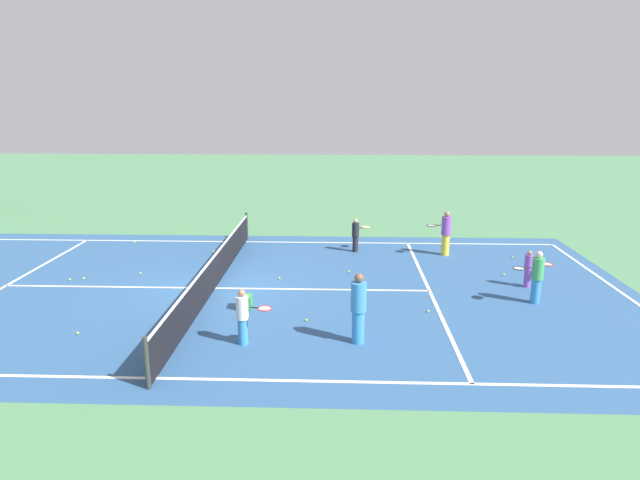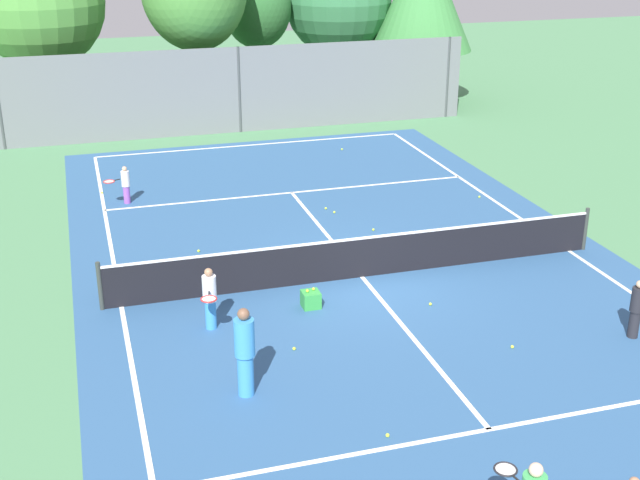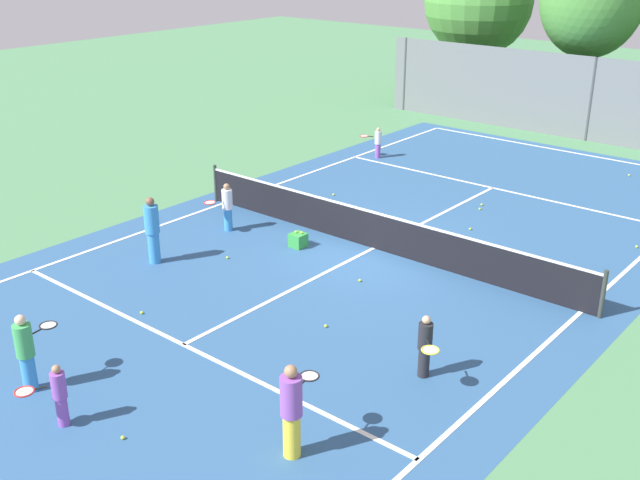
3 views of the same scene
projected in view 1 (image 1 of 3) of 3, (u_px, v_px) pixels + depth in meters
name	position (u px, v px, depth m)	size (l,w,h in m)	color
ground_plane	(215.00, 288.00, 16.59)	(80.00, 80.00, 0.00)	#4C8456
court_surface	(215.00, 288.00, 16.59)	(13.00, 25.00, 0.01)	#2D5684
tennis_net	(214.00, 272.00, 16.46)	(11.90, 0.10, 1.10)	#333833
player_1	(446.00, 233.00, 19.89)	(0.48, 0.93, 1.62)	yellow
player_2	(358.00, 308.00, 12.71)	(0.36, 0.36, 1.69)	#388CD8
player_3	(537.00, 277.00, 15.21)	(0.46, 0.90, 1.50)	#388CD8
player_4	(529.00, 268.00, 16.55)	(0.57, 0.81, 1.14)	purple
player_5	(243.00, 316.00, 12.68)	(0.44, 0.87, 1.34)	#388CD8
player_6	(356.00, 235.00, 20.40)	(0.72, 0.76, 1.24)	#232328
ball_crate	(245.00, 302.00, 14.98)	(0.38, 0.38, 0.43)	green
tennis_ball_0	(78.00, 333.00, 13.36)	(0.07, 0.07, 0.07)	#CCE533
tennis_ball_1	(84.00, 278.00, 17.40)	(0.07, 0.07, 0.07)	#CCE533
tennis_ball_2	(279.00, 278.00, 17.42)	(0.07, 0.07, 0.07)	#CCE533
tennis_ball_3	(140.00, 273.00, 17.91)	(0.07, 0.07, 0.07)	#CCE533
tennis_ball_4	(134.00, 242.00, 21.77)	(0.07, 0.07, 0.07)	#CCE533
tennis_ball_5	(213.00, 251.00, 20.43)	(0.07, 0.07, 0.07)	#CCE533
tennis_ball_6	(306.00, 320.00, 14.14)	(0.07, 0.07, 0.07)	#CCE533
tennis_ball_7	(428.00, 311.00, 14.73)	(0.07, 0.07, 0.07)	#CCE533
tennis_ball_8	(349.00, 271.00, 18.09)	(0.07, 0.07, 0.07)	#CCE533
tennis_ball_11	(70.00, 280.00, 17.28)	(0.07, 0.07, 0.07)	#CCE533
tennis_ball_12	(504.00, 275.00, 17.76)	(0.07, 0.07, 0.07)	#CCE533
tennis_ball_13	(512.00, 257.00, 19.75)	(0.07, 0.07, 0.07)	#CCE533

